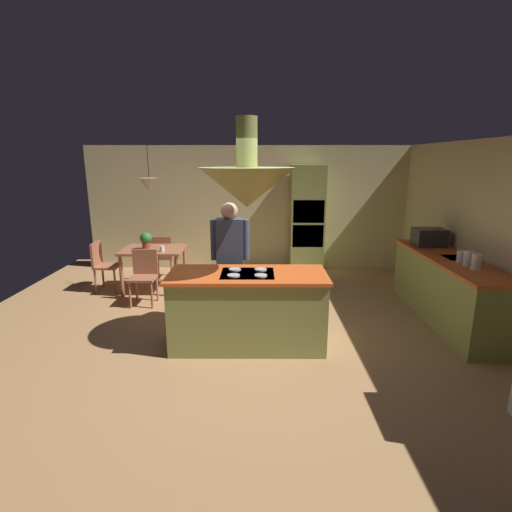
{
  "coord_description": "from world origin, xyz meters",
  "views": [
    {
      "loc": [
        0.13,
        -4.73,
        2.27
      ],
      "look_at": [
        0.1,
        0.4,
        1.0
      ],
      "focal_mm": 27.41,
      "sensor_mm": 36.0,
      "label": 1
    }
  ],
  "objects_px": {
    "dining_table": "(154,254)",
    "chair_facing_island": "(144,273)",
    "canister_tea": "(461,257)",
    "chair_by_back_wall": "(163,254)",
    "cup_on_table": "(162,249)",
    "microwave_on_counter": "(429,237)",
    "person_at_island": "(230,255)",
    "oven_tower": "(307,220)",
    "potted_plant_on_table": "(146,240)",
    "canister_flour": "(476,262)",
    "kitchen_island": "(248,309)",
    "chair_at_corner": "(103,263)",
    "canister_sugar": "(469,259)"
  },
  "relations": [
    {
      "from": "potted_plant_on_table",
      "to": "canister_sugar",
      "type": "bearing_deg",
      "value": -20.0
    },
    {
      "from": "oven_tower",
      "to": "chair_by_back_wall",
      "type": "height_order",
      "value": "oven_tower"
    },
    {
      "from": "dining_table",
      "to": "person_at_island",
      "type": "xyz_separation_m",
      "value": [
        1.44,
        -1.42,
        0.34
      ]
    },
    {
      "from": "chair_at_corner",
      "to": "canister_sugar",
      "type": "bearing_deg",
      "value": -107.83
    },
    {
      "from": "dining_table",
      "to": "chair_facing_island",
      "type": "distance_m",
      "value": 0.65
    },
    {
      "from": "dining_table",
      "to": "cup_on_table",
      "type": "height_order",
      "value": "cup_on_table"
    },
    {
      "from": "canister_sugar",
      "to": "chair_facing_island",
      "type": "bearing_deg",
      "value": 166.18
    },
    {
      "from": "kitchen_island",
      "to": "chair_by_back_wall",
      "type": "bearing_deg",
      "value": 121.85
    },
    {
      "from": "person_at_island",
      "to": "potted_plant_on_table",
      "type": "bearing_deg",
      "value": 138.76
    },
    {
      "from": "canister_flour",
      "to": "canister_tea",
      "type": "relative_size",
      "value": 1.3
    },
    {
      "from": "chair_facing_island",
      "to": "potted_plant_on_table",
      "type": "relative_size",
      "value": 2.9
    },
    {
      "from": "chair_facing_island",
      "to": "chair_at_corner",
      "type": "height_order",
      "value": "same"
    },
    {
      "from": "potted_plant_on_table",
      "to": "microwave_on_counter",
      "type": "bearing_deg",
      "value": -5.86
    },
    {
      "from": "person_at_island",
      "to": "microwave_on_counter",
      "type": "relative_size",
      "value": 3.73
    },
    {
      "from": "oven_tower",
      "to": "dining_table",
      "type": "bearing_deg",
      "value": -157.79
    },
    {
      "from": "person_at_island",
      "to": "canister_tea",
      "type": "distance_m",
      "value": 3.1
    },
    {
      "from": "person_at_island",
      "to": "dining_table",
      "type": "bearing_deg",
      "value": 135.52
    },
    {
      "from": "canister_flour",
      "to": "chair_facing_island",
      "type": "bearing_deg",
      "value": 164.06
    },
    {
      "from": "potted_plant_on_table",
      "to": "cup_on_table",
      "type": "xyz_separation_m",
      "value": [
        0.3,
        -0.14,
        -0.12
      ]
    },
    {
      "from": "oven_tower",
      "to": "dining_table",
      "type": "height_order",
      "value": "oven_tower"
    },
    {
      "from": "cup_on_table",
      "to": "canister_sugar",
      "type": "distance_m",
      "value": 4.61
    },
    {
      "from": "oven_tower",
      "to": "person_at_island",
      "type": "distance_m",
      "value": 2.9
    },
    {
      "from": "dining_table",
      "to": "potted_plant_on_table",
      "type": "bearing_deg",
      "value": -147.3
    },
    {
      "from": "chair_at_corner",
      "to": "cup_on_table",
      "type": "distance_m",
      "value": 1.17
    },
    {
      "from": "cup_on_table",
      "to": "canister_flour",
      "type": "distance_m",
      "value": 4.67
    },
    {
      "from": "potted_plant_on_table",
      "to": "cup_on_table",
      "type": "height_order",
      "value": "potted_plant_on_table"
    },
    {
      "from": "oven_tower",
      "to": "cup_on_table",
      "type": "relative_size",
      "value": 24.15
    },
    {
      "from": "dining_table",
      "to": "canister_tea",
      "type": "bearing_deg",
      "value": -19.11
    },
    {
      "from": "cup_on_table",
      "to": "canister_tea",
      "type": "relative_size",
      "value": 0.57
    },
    {
      "from": "chair_facing_island",
      "to": "cup_on_table",
      "type": "xyz_separation_m",
      "value": [
        0.2,
        0.43,
        0.3
      ]
    },
    {
      "from": "oven_tower",
      "to": "canister_tea",
      "type": "relative_size",
      "value": 13.71
    },
    {
      "from": "dining_table",
      "to": "microwave_on_counter",
      "type": "distance_m",
      "value": 4.59
    },
    {
      "from": "person_at_island",
      "to": "chair_facing_island",
      "type": "xyz_separation_m",
      "value": [
        -1.44,
        0.78,
        -0.49
      ]
    },
    {
      "from": "kitchen_island",
      "to": "chair_at_corner",
      "type": "bearing_deg",
      "value": 141.17
    },
    {
      "from": "cup_on_table",
      "to": "microwave_on_counter",
      "type": "distance_m",
      "value": 4.36
    },
    {
      "from": "person_at_island",
      "to": "cup_on_table",
      "type": "height_order",
      "value": "person_at_island"
    },
    {
      "from": "kitchen_island",
      "to": "microwave_on_counter",
      "type": "xyz_separation_m",
      "value": [
        2.84,
        1.56,
        0.6
      ]
    },
    {
      "from": "potted_plant_on_table",
      "to": "microwave_on_counter",
      "type": "distance_m",
      "value": 4.67
    },
    {
      "from": "chair_by_back_wall",
      "to": "chair_at_corner",
      "type": "height_order",
      "value": "same"
    },
    {
      "from": "kitchen_island",
      "to": "potted_plant_on_table",
      "type": "height_order",
      "value": "potted_plant_on_table"
    },
    {
      "from": "kitchen_island",
      "to": "canister_tea",
      "type": "height_order",
      "value": "canister_tea"
    },
    {
      "from": "chair_facing_island",
      "to": "chair_by_back_wall",
      "type": "bearing_deg",
      "value": 90.0
    },
    {
      "from": "oven_tower",
      "to": "chair_at_corner",
      "type": "xyz_separation_m",
      "value": [
        -3.71,
        -1.14,
        -0.58
      ]
    },
    {
      "from": "chair_by_back_wall",
      "to": "cup_on_table",
      "type": "distance_m",
      "value": 0.92
    },
    {
      "from": "chair_facing_island",
      "to": "chair_at_corner",
      "type": "xyz_separation_m",
      "value": [
        -0.91,
        0.64,
        0.0
      ]
    },
    {
      "from": "microwave_on_counter",
      "to": "kitchen_island",
      "type": "bearing_deg",
      "value": -151.23
    },
    {
      "from": "chair_facing_island",
      "to": "chair_at_corner",
      "type": "distance_m",
      "value": 1.11
    },
    {
      "from": "kitchen_island",
      "to": "canister_sugar",
      "type": "height_order",
      "value": "canister_sugar"
    },
    {
      "from": "dining_table",
      "to": "canister_tea",
      "type": "height_order",
      "value": "canister_tea"
    },
    {
      "from": "microwave_on_counter",
      "to": "cup_on_table",
      "type": "bearing_deg",
      "value": 175.61
    }
  ]
}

